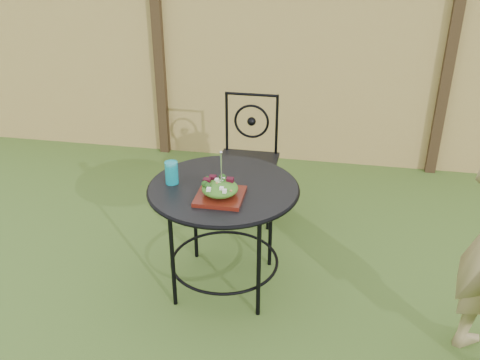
{
  "coord_description": "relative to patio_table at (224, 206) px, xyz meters",
  "views": [
    {
      "loc": [
        0.37,
        -2.65,
        2.22
      ],
      "look_at": [
        -0.16,
        0.18,
        0.75
      ],
      "focal_mm": 40.0,
      "sensor_mm": 36.0,
      "label": 1
    }
  ],
  "objects": [
    {
      "name": "patio_table",
      "position": [
        0.0,
        0.0,
        0.0
      ],
      "size": [
        0.92,
        0.92,
        0.72
      ],
      "color": "black",
      "rests_on": "ground"
    },
    {
      "name": "fence",
      "position": [
        0.25,
        2.06,
        0.36
      ],
      "size": [
        8.0,
        0.12,
        1.9
      ],
      "color": "tan",
      "rests_on": "ground"
    },
    {
      "name": "patio_chair",
      "position": [
        -0.02,
        0.97,
        -0.08
      ],
      "size": [
        0.46,
        0.46,
        0.95
      ],
      "color": "black",
      "rests_on": "ground"
    },
    {
      "name": "salad",
      "position": [
        0.01,
        -0.15,
        0.2
      ],
      "size": [
        0.21,
        0.21,
        0.08
      ],
      "primitive_type": "ellipsoid",
      "color": "#235614",
      "rests_on": "salad_plate"
    },
    {
      "name": "ground",
      "position": [
        0.25,
        -0.13,
        -0.59
      ],
      "size": [
        60.0,
        60.0,
        0.0
      ],
      "primitive_type": "plane",
      "color": "#2D4716",
      "rests_on": "ground"
    },
    {
      "name": "drinking_glass",
      "position": [
        -0.32,
        -0.01,
        0.21
      ],
      "size": [
        0.08,
        0.08,
        0.14
      ],
      "primitive_type": "cylinder",
      "color": "#0E97A4",
      "rests_on": "patio_table"
    },
    {
      "name": "fork",
      "position": [
        0.02,
        -0.15,
        0.33
      ],
      "size": [
        0.01,
        0.01,
        0.18
      ],
      "primitive_type": "cylinder",
      "color": "silver",
      "rests_on": "salad"
    },
    {
      "name": "salad_plate",
      "position": [
        0.01,
        -0.15,
        0.15
      ],
      "size": [
        0.27,
        0.27,
        0.02
      ],
      "primitive_type": "cube",
      "color": "#411209",
      "rests_on": "patio_table"
    }
  ]
}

